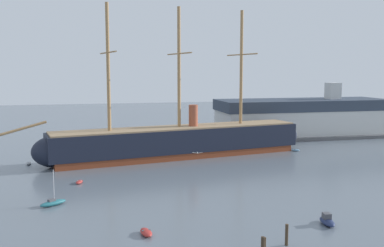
% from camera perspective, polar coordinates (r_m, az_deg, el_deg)
% --- Properties ---
extents(tall_ship, '(60.79, 17.00, 29.43)m').
position_cam_1_polar(tall_ship, '(88.57, -1.64, -2.26)').
color(tall_ship, brown).
rests_on(tall_ship, ground).
extents(dinghy_foreground_left, '(1.44, 2.63, 0.59)m').
position_cam_1_polar(dinghy_foreground_left, '(48.44, -5.91, -13.72)').
color(dinghy_foreground_left, '#B22D28').
rests_on(dinghy_foreground_left, ground).
extents(motorboat_foreground_right, '(1.67, 3.20, 1.28)m').
position_cam_1_polar(motorboat_foreground_right, '(53.34, 16.95, -11.85)').
color(motorboat_foreground_right, '#1E284C').
rests_on(motorboat_foreground_right, ground).
extents(sailboat_mid_left, '(3.59, 2.88, 4.68)m').
position_cam_1_polar(sailboat_mid_left, '(60.51, -17.41, -9.67)').
color(sailboat_mid_left, '#236670').
rests_on(sailboat_mid_left, ground).
extents(dinghy_alongside_bow, '(1.43, 2.14, 0.47)m').
position_cam_1_polar(dinghy_alongside_bow, '(70.78, -14.26, -7.28)').
color(dinghy_alongside_bow, '#B22D28').
rests_on(dinghy_alongside_bow, ground).
extents(dinghy_far_left, '(0.85, 1.85, 0.43)m').
position_cam_1_polar(dinghy_far_left, '(87.28, -20.23, -4.83)').
color(dinghy_far_left, gray).
rests_on(dinghy_far_left, ground).
extents(dinghy_far_right, '(1.94, 1.84, 0.44)m').
position_cam_1_polar(dinghy_far_right, '(97.93, 13.12, -3.33)').
color(dinghy_far_right, '#7FB2D6').
rests_on(dinghy_far_right, ground).
extents(motorboat_distant_centre, '(1.96, 4.51, 1.88)m').
position_cam_1_polar(motorboat_distant_centre, '(99.88, -4.19, -2.71)').
color(motorboat_distant_centre, silver).
rests_on(motorboat_distant_centre, ground).
extents(mooring_piling_nearest, '(0.35, 0.35, 1.51)m').
position_cam_1_polar(mooring_piling_nearest, '(44.46, 9.06, -15.07)').
color(mooring_piling_nearest, '#382B1E').
rests_on(mooring_piling_nearest, ground).
extents(mooring_piling_left_pair, '(0.28, 0.28, 1.23)m').
position_cam_1_polar(mooring_piling_left_pair, '(45.08, 9.30, -14.96)').
color(mooring_piling_left_pair, '#423323').
rests_on(mooring_piling_left_pair, ground).
extents(mooring_piling_right_pair, '(0.32, 0.32, 2.17)m').
position_cam_1_polar(mooring_piling_right_pair, '(46.31, 12.05, -13.79)').
color(mooring_piling_right_pair, '#423323').
rests_on(mooring_piling_right_pair, ground).
extents(dockside_warehouse_right, '(47.90, 16.47, 13.95)m').
position_cam_1_polar(dockside_warehouse_right, '(119.18, 13.96, 0.69)').
color(dockside_warehouse_right, '#565659').
rests_on(dockside_warehouse_right, ground).
extents(seagull_in_flight, '(1.15, 0.41, 0.13)m').
position_cam_1_polar(seagull_in_flight, '(49.39, 0.71, -3.78)').
color(seagull_in_flight, silver).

